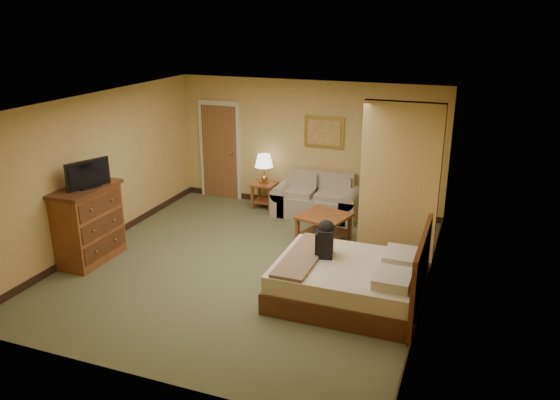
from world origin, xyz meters
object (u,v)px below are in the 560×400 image
at_px(coffee_table, 324,223).
at_px(dresser, 89,224).
at_px(loveseat, 317,202).
at_px(bed, 353,281).

bearing_deg(coffee_table, dresser, -148.36).
relative_size(coffee_table, dresser, 0.76).
bearing_deg(loveseat, coffee_table, -67.55).
bearing_deg(loveseat, bed, -64.47).
bearing_deg(dresser, loveseat, 49.23).
distance_m(loveseat, bed, 3.42).
bearing_deg(loveseat, dresser, -130.77).
bearing_deg(dresser, bed, 2.44).
height_order(coffee_table, bed, bed).
bearing_deg(bed, loveseat, 115.53).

